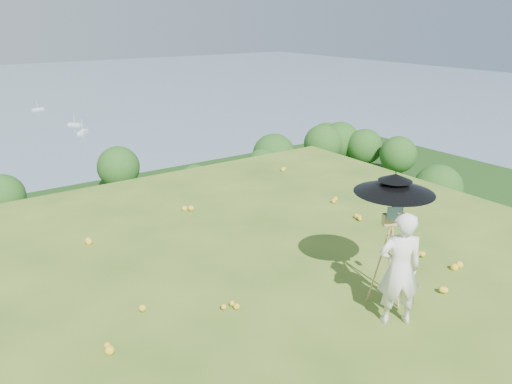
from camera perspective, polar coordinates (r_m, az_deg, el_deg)
ground at (r=8.36m, az=1.32°, el=-11.33°), size 14.00×14.00×0.00m
slope_trees at (r=45.32m, az=-26.06°, el=-7.83°), size 110.00×50.00×6.00m
wildflowers at (r=8.50m, az=0.31°, el=-10.28°), size 10.00×10.50×0.12m
painter at (r=7.48m, az=16.09°, el=-8.46°), size 0.76×0.68×1.75m
field_easel at (r=8.03m, az=14.95°, el=-6.85°), size 0.79×0.79×1.61m
sun_umbrella at (r=7.70m, az=15.45°, el=-0.55°), size 1.51×1.51×0.81m
painter_cap at (r=7.14m, az=16.70°, el=-2.60°), size 0.25×0.27×0.10m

